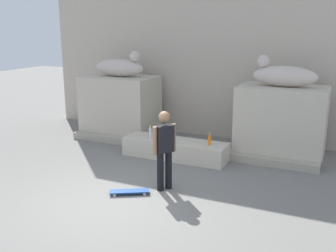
{
  "coord_description": "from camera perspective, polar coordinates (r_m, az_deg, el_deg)",
  "views": [
    {
      "loc": [
        3.89,
        -5.87,
        3.32
      ],
      "look_at": [
        0.25,
        1.97,
        1.1
      ],
      "focal_mm": 41.87,
      "sensor_mm": 36.0,
      "label": 1
    }
  ],
  "objects": [
    {
      "name": "ground_plane",
      "position": [
        7.78,
        -7.94,
        -10.99
      ],
      "size": [
        40.0,
        40.0,
        0.0
      ],
      "primitive_type": "plane",
      "color": "slate"
    },
    {
      "name": "facade_wall",
      "position": [
        12.1,
        6.36,
        13.96
      ],
      "size": [
        10.88,
        0.6,
        6.49
      ],
      "primitive_type": "cube",
      "color": "#BFB19F",
      "rests_on": "ground_plane"
    },
    {
      "name": "pedestal_left",
      "position": [
        12.13,
        -6.95,
        2.87
      ],
      "size": [
        2.18,
        1.4,
        1.84
      ],
      "primitive_type": "cube",
      "color": "beige",
      "rests_on": "ground_plane"
    },
    {
      "name": "pedestal_right",
      "position": [
        10.47,
        16.14,
        0.56
      ],
      "size": [
        2.18,
        1.4,
        1.84
      ],
      "primitive_type": "cube",
      "color": "beige",
      "rests_on": "ground_plane"
    },
    {
      "name": "statue_reclining_left",
      "position": [
        11.93,
        -6.98,
        8.52
      ],
      "size": [
        1.61,
        0.58,
        0.78
      ],
      "rotation": [
        0.0,
        0.0,
        0.01
      ],
      "color": "beige",
      "rests_on": "pedestal_left"
    },
    {
      "name": "statue_reclining_right",
      "position": [
        10.27,
        16.41,
        7.11
      ],
      "size": [
        1.62,
        0.63,
        0.78
      ],
      "rotation": [
        0.0,
        0.0,
        3.1
      ],
      "color": "beige",
      "rests_on": "pedestal_right"
    },
    {
      "name": "ledge_block",
      "position": [
        10.11,
        1.05,
        -3.37
      ],
      "size": [
        2.71,
        0.79,
        0.47
      ],
      "primitive_type": "cube",
      "color": "beige",
      "rests_on": "ground_plane"
    },
    {
      "name": "skater",
      "position": [
        7.98,
        -0.53,
        -3.09
      ],
      "size": [
        0.36,
        0.47,
        1.67
      ],
      "rotation": [
        0.0,
        0.0,
        1.0
      ],
      "color": "black",
      "rests_on": "ground_plane"
    },
    {
      "name": "skateboard",
      "position": [
        8.08,
        -5.63,
        -9.45
      ],
      "size": [
        0.79,
        0.58,
        0.08
      ],
      "rotation": [
        0.0,
        0.0,
        0.53
      ],
      "color": "navy",
      "rests_on": "ground_plane"
    },
    {
      "name": "bottle_clear",
      "position": [
        10.29,
        -2.59,
        -0.94
      ],
      "size": [
        0.07,
        0.07,
        0.32
      ],
      "color": "silver",
      "rests_on": "ledge_block"
    },
    {
      "name": "bottle_blue",
      "position": [
        9.93,
        -0.71,
        -1.46
      ],
      "size": [
        0.07,
        0.07,
        0.33
      ],
      "color": "#194C99",
      "rests_on": "ledge_block"
    },
    {
      "name": "bottle_orange",
      "position": [
        9.68,
        6.06,
        -2.04
      ],
      "size": [
        0.08,
        0.08,
        0.31
      ],
      "color": "orange",
      "rests_on": "ledge_block"
    },
    {
      "name": "bottle_green",
      "position": [
        10.15,
        -0.76,
        -1.19
      ],
      "size": [
        0.08,
        0.08,
        0.3
      ],
      "color": "#1E722D",
      "rests_on": "ledge_block"
    },
    {
      "name": "stair_step",
      "position": [
        10.64,
        2.26,
        -3.25
      ],
      "size": [
        7.0,
        0.5,
        0.19
      ],
      "primitive_type": "cube",
      "color": "#A9A08F",
      "rests_on": "ground_plane"
    }
  ]
}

